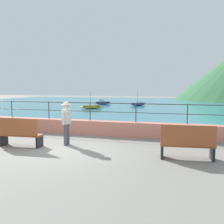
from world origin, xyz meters
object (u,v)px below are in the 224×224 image
boat_2 (91,107)px  bench_main (20,133)px  bench_far (187,143)px  person_walking (66,121)px  boat_4 (138,104)px  boat_5 (102,102)px

boat_2 → bench_main: bearing=-77.7°
bench_far → boat_2: (-9.97, 16.94, -0.30)m
person_walking → boat_2: size_ratio=0.71×
bench_far → boat_2: bearing=120.5°
boat_4 → bench_far: bearing=-75.5°
bench_far → person_walking: person_walking is taller
bench_far → boat_5: bench_far is taller
bench_far → boat_4: (-5.95, 23.00, -0.30)m
bench_far → boat_5: size_ratio=0.71×
person_walking → boat_5: person_walking is taller
bench_main → bench_far: same height
bench_far → boat_2: boat_2 is taller
bench_far → boat_4: size_ratio=0.74×
boat_2 → bench_far: bearing=-59.5°
bench_main → boat_4: boat_4 is taller
boat_5 → bench_far: bearing=-65.1°
person_walking → boat_4: 22.29m
bench_main → person_walking: (1.60, 0.83, 0.42)m
person_walking → boat_2: (-5.30, 16.18, -0.72)m
bench_main → boat_2: boat_2 is taller
bench_main → boat_4: (0.32, 23.07, -0.30)m
bench_far → person_walking: size_ratio=1.00×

